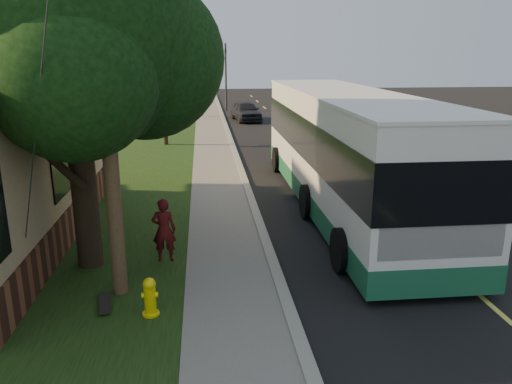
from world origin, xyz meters
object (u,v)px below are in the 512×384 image
utility_pole (102,62)px  traffic_signal (226,72)px  bare_tree_near (164,105)px  skateboard_main (105,303)px  distant_car (246,111)px  dumpster (36,173)px  skateboarder (164,230)px  fire_hydrant (150,297)px  transit_bus (345,147)px  leafy_tree (72,34)px  bare_tree_far (182,91)px

utility_pole → traffic_signal: 33.26m
bare_tree_near → skateboard_main: bearing=-90.1°
utility_pole → distant_car: (4.90, 26.46, -3.92)m
distant_car → traffic_signal: bearing=91.9°
dumpster → distant_car: bearing=63.3°
dumpster → distant_car: distant_car is taller
skateboarder → fire_hydrant: bearing=89.6°
bare_tree_near → traffic_signal: bearing=76.0°
bare_tree_near → transit_bus: (6.40, -11.47, -0.21)m
traffic_signal → transit_bus: 27.60m
traffic_signal → skateboard_main: size_ratio=6.22×
skateboarder → skateboard_main: 2.45m
distant_car → skateboard_main: bearing=-108.2°
traffic_signal → skateboard_main: traffic_signal is taller
traffic_signal → transit_bus: traffic_signal is taller
fire_hydrant → skateboard_main: fire_hydrant is taller
dumpster → bare_tree_near: bearing=65.1°
fire_hydrant → traffic_signal: traffic_signal is taller
utility_pole → fire_hydrant: bearing=-54.6°
bare_tree_near → traffic_signal: 16.52m
leafy_tree → traffic_signal: bearing=81.5°
traffic_signal → dumpster: bearing=-108.0°
utility_pole → dumpster: bearing=116.3°
utility_pole → dumpster: 10.21m
utility_pole → bare_tree_far: bearing=89.4°
leafy_tree → bare_tree_near: bearing=87.5°
skateboarder → bare_tree_near: bearing=-84.4°
bare_tree_far → utility_pole: bearing=-90.6°
leafy_tree → transit_bus: (7.07, 3.88, -3.23)m
traffic_signal → distant_car: 7.08m
utility_pole → skateboarder: 4.18m
transit_bus → utility_pole: bearing=-138.2°
transit_bus → fire_hydrant: bearing=-130.1°
utility_pole → skateboarder: size_ratio=5.97×
fire_hydrant → transit_bus: 8.67m
bare_tree_far → skateboard_main: (-0.52, -29.59, -1.87)m
bare_tree_far → transit_bus: bearing=-75.9°
dumpster → fire_hydrant: bearing=-62.7°
fire_hydrant → dumpster: bearing=117.3°
leafy_tree → transit_bus: 8.69m
bare_tree_far → skateboarder: (0.50, -27.47, -1.17)m
utility_pole → leafy_tree: (-0.87, 1.66, 0.54)m
transit_bus → skateboard_main: 9.05m
skateboarder → dumpster: 8.51m
utility_pole → dumpster: utility_pole is taller
bare_tree_near → transit_bus: bare_tree_near is taller
leafy_tree → distant_car: 25.85m
dumpster → traffic_signal: bearing=72.0°
bare_tree_near → transit_bus: 13.13m
traffic_signal → fire_hydrant: bearing=-95.2°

